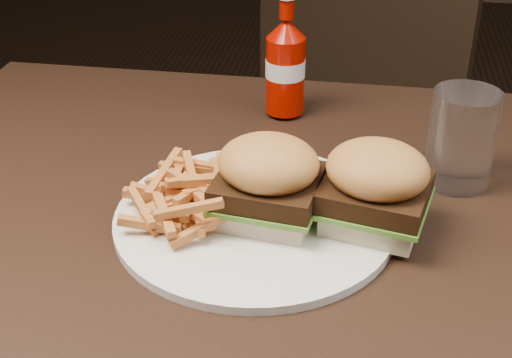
% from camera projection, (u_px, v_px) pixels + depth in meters
% --- Properties ---
extents(dining_table, '(1.20, 0.80, 0.04)m').
position_uv_depth(dining_table, '(354.00, 240.00, 0.80)').
color(dining_table, black).
rests_on(dining_table, ground).
extents(chair_far, '(0.59, 0.59, 0.04)m').
position_uv_depth(chair_far, '(386.00, 133.00, 1.68)').
color(chair_far, black).
rests_on(chair_far, ground).
extents(plate, '(0.31, 0.31, 0.01)m').
position_uv_depth(plate, '(255.00, 218.00, 0.79)').
color(plate, white).
rests_on(plate, dining_table).
extents(sandwich_half_a, '(0.11, 0.10, 0.03)m').
position_uv_depth(sandwich_half_a, '(268.00, 209.00, 0.78)').
color(sandwich_half_a, '#FBE0C3').
rests_on(sandwich_half_a, plate).
extents(sandwich_half_b, '(0.11, 0.11, 0.03)m').
position_uv_depth(sandwich_half_b, '(373.00, 215.00, 0.77)').
color(sandwich_half_b, '#F3E5BB').
rests_on(sandwich_half_b, plate).
extents(fries_pile, '(0.14, 0.14, 0.05)m').
position_uv_depth(fries_pile, '(190.00, 195.00, 0.78)').
color(fries_pile, '#C3822E').
rests_on(fries_pile, plate).
extents(ketchup_bottle, '(0.07, 0.07, 0.11)m').
position_uv_depth(ketchup_bottle, '(285.00, 75.00, 1.00)').
color(ketchup_bottle, '#9B0B00').
rests_on(ketchup_bottle, dining_table).
extents(tumbler, '(0.09, 0.09, 0.12)m').
position_uv_depth(tumbler, '(461.00, 141.00, 0.84)').
color(tumbler, white).
rests_on(tumbler, dining_table).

